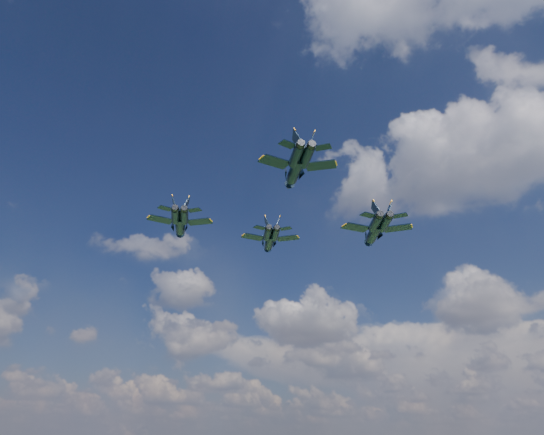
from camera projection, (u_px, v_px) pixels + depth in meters
The scene contains 4 objects.
jet_lead at pixel (269, 242), 102.22m from camera, with size 11.75×13.19×3.41m.
jet_left at pixel (180, 225), 86.98m from camera, with size 11.63×12.17×3.24m.
jet_right at pixel (374, 233), 90.29m from camera, with size 12.23×14.60×3.69m.
jet_slot at pixel (295, 171), 77.33m from camera, with size 12.72×13.20×3.53m.
Camera 1 is at (45.04, -67.21, 29.34)m, focal length 35.00 mm.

